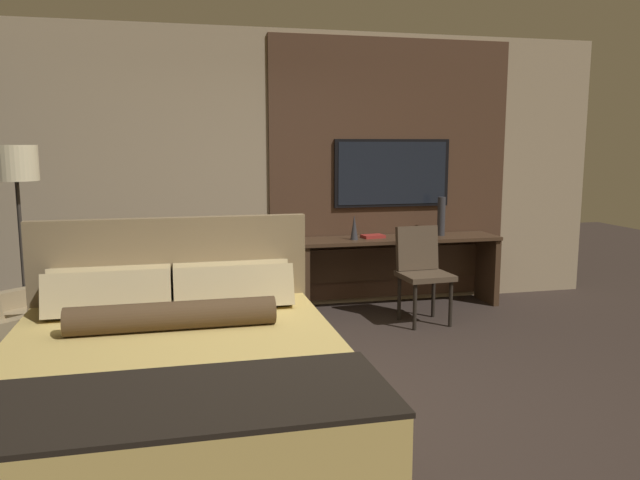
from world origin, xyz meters
name	(u,v)px	position (x,y,z in m)	size (l,w,h in m)	color
ground_plane	(333,408)	(0.00, 0.00, 0.00)	(16.00, 16.00, 0.00)	#332823
wall_back_tv_panel	(288,172)	(0.19, 2.59, 1.40)	(7.20, 0.09, 2.80)	tan
bed	(175,383)	(-0.98, -0.23, 0.35)	(1.91, 2.28, 1.17)	#33281E
desk	(397,258)	(1.28, 2.33, 0.51)	(2.08, 0.49, 0.73)	#422D1E
tv	(392,173)	(1.28, 2.52, 1.38)	(1.25, 0.04, 0.70)	black
desk_chair	(421,265)	(1.31, 1.75, 0.54)	(0.48, 0.48, 0.90)	#4C3D2D
armchair_by_window	(16,342)	(-2.10, 1.08, 0.26)	(1.22, 1.23, 0.78)	#998460
floor_lamp	(17,180)	(-2.15, 1.69, 1.40)	(0.34, 0.34, 1.67)	#282623
vase_tall	(441,216)	(1.75, 2.30, 0.94)	(0.08, 0.08, 0.40)	#333338
vase_short	(354,227)	(0.79, 2.24, 0.86)	(0.08, 0.08, 0.25)	#333338
book	(373,236)	(1.01, 2.32, 0.75)	(0.24, 0.18, 0.03)	maroon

